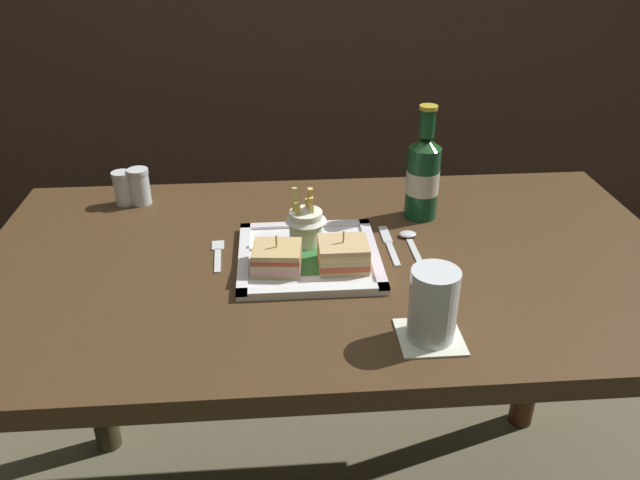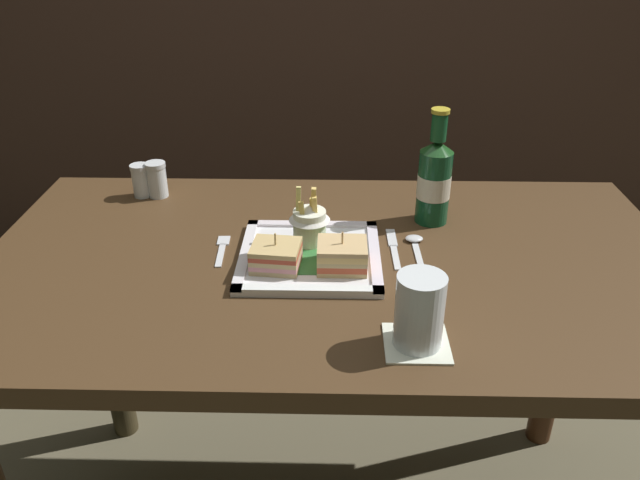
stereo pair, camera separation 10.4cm
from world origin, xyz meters
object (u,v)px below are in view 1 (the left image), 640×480
Objects in this scene: water_glass at (433,308)px; knife at (389,243)px; pepper_shaker at (140,189)px; sandwich_half_left at (277,258)px; fries_cup at (306,221)px; salt_shaker at (123,190)px; dining_table at (331,307)px; fork at (218,254)px; sandwich_half_right at (343,254)px; square_plate at (309,257)px; beer_bottle at (423,175)px; spoon at (410,239)px.

knife is at bearing 92.10° from water_glass.
water_glass is at bearing -45.21° from pepper_shaker.
fries_cup is (0.06, 0.09, 0.03)m from sandwich_half_left.
sandwich_half_left is at bearing -44.10° from salt_shaker.
sandwich_half_left is 0.58× the size of knife.
dining_table is 16.46× the size of pepper_shaker.
fork is 0.76× the size of knife.
square_plate is at bearing 144.01° from sandwich_half_right.
beer_bottle is (0.25, 0.12, 0.04)m from fries_cup.
fries_cup is 0.46m from salt_shaker.
square_plate is 0.31m from water_glass.
sandwich_half_right is at bearing -35.51° from salt_shaker.
spoon is at bearing -111.69° from beer_bottle.
knife is 0.57m from pepper_shaker.
water_glass is 0.32m from spoon.
knife is at bearing -22.53° from salt_shaker.
fork is at bearing -162.27° from beer_bottle.
fork is at bearing 145.62° from sandwich_half_left.
water_glass is 0.45m from fork.
pepper_shaker reaches higher than sandwich_half_left.
square_plate is 1.63× the size of knife.
sandwich_half_right reaches higher than fork.
square_plate is 1.91× the size of spoon.
sandwich_half_left reaches higher than knife.
fries_cup reaches higher than sandwich_half_right.
sandwich_half_right is 0.29m from beer_bottle.
pepper_shaker reaches higher than knife.
beer_bottle is 3.20× the size of salt_shaker.
sandwich_half_left is at bearing -157.14° from knife.
fork is 0.38m from spoon.
salt_shaker is (-0.44, 0.27, 0.15)m from dining_table.
fries_cup reaches higher than fork.
fries_cup reaches higher than pepper_shaker.
water_glass is 0.75m from pepper_shaker.
dining_table is 10.93× the size of fork.
square_plate is at bearing -164.33° from spoon.
sandwich_half_left is 0.11m from fries_cup.
square_plate is 2.82× the size of sandwich_half_left.
sandwich_half_right is at bearing -55.89° from fries_cup.
sandwich_half_right is 0.53m from pepper_shaker.
knife is (-0.01, 0.30, -0.05)m from water_glass.
sandwich_half_left is at bearing -153.12° from dining_table.
spoon is (-0.04, -0.11, -0.09)m from beer_bottle.
dining_table is 0.21m from spoon.
fries_cup reaches higher than spoon.
sandwich_half_left is at bearing -121.97° from fries_cup.
dining_table is 0.25m from fork.
fries_cup reaches higher than salt_shaker.
square_plate is at bearing 124.27° from water_glass.
fork is 1.62× the size of salt_shaker.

